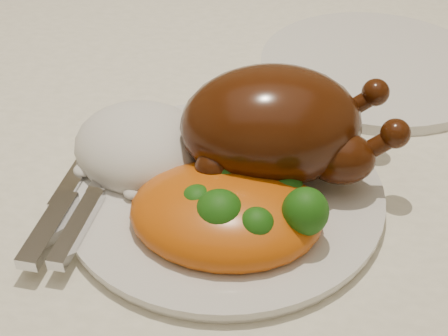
# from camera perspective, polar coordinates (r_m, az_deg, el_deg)

# --- Properties ---
(dining_table) EXTENTS (1.60, 0.90, 0.76)m
(dining_table) POSITION_cam_1_polar(r_m,az_deg,el_deg) (0.64, -1.48, -3.98)
(dining_table) COLOR brown
(dining_table) RESTS_ON floor
(tablecloth) EXTENTS (1.73, 1.03, 0.18)m
(tablecloth) POSITION_cam_1_polar(r_m,az_deg,el_deg) (0.60, -1.59, 1.20)
(tablecloth) COLOR white
(tablecloth) RESTS_ON dining_table
(dinner_plate) EXTENTS (0.30, 0.30, 0.01)m
(dinner_plate) POSITION_cam_1_polar(r_m,az_deg,el_deg) (0.50, 0.00, -2.27)
(dinner_plate) COLOR silver
(dinner_plate) RESTS_ON tablecloth
(side_plate) EXTENTS (0.32, 0.32, 0.01)m
(side_plate) POSITION_cam_1_polar(r_m,az_deg,el_deg) (0.69, 13.68, 9.06)
(side_plate) COLOR silver
(side_plate) RESTS_ON tablecloth
(roast_chicken) EXTENTS (0.19, 0.14, 0.09)m
(roast_chicken) POSITION_cam_1_polar(r_m,az_deg,el_deg) (0.49, 4.81, 3.94)
(roast_chicken) COLOR #401806
(roast_chicken) RESTS_ON dinner_plate
(rice_mound) EXTENTS (0.15, 0.14, 0.06)m
(rice_mound) POSITION_cam_1_polar(r_m,az_deg,el_deg) (0.53, -7.53, 1.94)
(rice_mound) COLOR white
(rice_mound) RESTS_ON dinner_plate
(mac_and_cheese) EXTENTS (0.15, 0.11, 0.06)m
(mac_and_cheese) POSITION_cam_1_polar(r_m,az_deg,el_deg) (0.46, 1.17, -3.90)
(mac_and_cheese) COLOR #DC620E
(mac_and_cheese) RESTS_ON dinner_plate
(cutlery) EXTENTS (0.04, 0.18, 0.01)m
(cutlery) POSITION_cam_1_polar(r_m,az_deg,el_deg) (0.49, -13.55, -3.23)
(cutlery) COLOR silver
(cutlery) RESTS_ON dinner_plate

